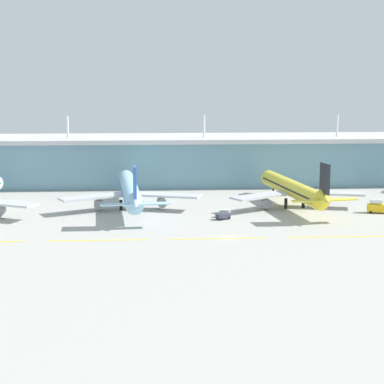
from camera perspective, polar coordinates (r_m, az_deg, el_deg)
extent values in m
plane|color=#A8A59E|center=(186.37, 3.18, -4.00)|extent=(600.00, 600.00, 0.00)
cube|color=#6693A8|center=(278.91, 0.96, 2.62)|extent=(280.00, 28.00, 18.53)
cube|color=silver|center=(277.79, 0.96, 4.70)|extent=(288.00, 34.00, 1.80)
cylinder|color=silver|center=(273.24, -10.79, 5.57)|extent=(0.90, 0.90, 9.00)
cylinder|color=silver|center=(271.78, 1.05, 5.72)|extent=(0.90, 0.90, 9.00)
cylinder|color=silver|center=(281.67, 12.54, 5.64)|extent=(0.90, 0.90, 9.00)
cube|color=#B7BABF|center=(218.43, -16.18, -0.92)|extent=(24.57, 16.55, 0.70)
cylinder|color=gray|center=(220.65, -16.34, -1.56)|extent=(3.49, 4.70, 3.20)
cylinder|color=#9ED1EA|center=(227.25, -5.45, 0.18)|extent=(10.79, 57.55, 5.80)
cone|color=#9ED1EA|center=(257.45, -5.81, 1.33)|extent=(5.84, 4.47, 5.51)
cone|color=#9ED1EA|center=(195.96, -4.97, -1.03)|extent=(5.49, 7.03, 5.72)
cube|color=#2D5BB7|center=(195.82, -5.01, 0.88)|extent=(1.26, 6.44, 9.50)
cube|color=#9ED1EA|center=(196.25, -6.58, -1.10)|extent=(10.24, 4.06, 0.36)
cube|color=#9ED1EA|center=(196.88, -3.38, -1.01)|extent=(10.24, 4.06, 0.36)
cube|color=#B7BABF|center=(222.84, -8.46, -0.42)|extent=(24.47, 16.96, 0.70)
cylinder|color=gray|center=(224.77, -8.14, -1.04)|extent=(3.58, 4.76, 3.20)
cube|color=#B7BABF|center=(224.04, -2.32, -0.26)|extent=(24.94, 13.51, 0.70)
cylinder|color=gray|center=(225.84, -2.65, -0.90)|extent=(3.58, 4.76, 3.20)
cylinder|color=black|center=(249.18, -5.69, -0.05)|extent=(0.70, 0.70, 3.60)
cylinder|color=black|center=(225.01, -6.20, -1.14)|extent=(1.10, 1.10, 3.60)
cylinder|color=black|center=(225.33, -4.57, -1.10)|extent=(1.10, 1.10, 3.60)
cube|color=#2D5BB7|center=(227.18, -5.45, 0.28)|extent=(10.32, 51.85, 0.60)
cylinder|color=yellow|center=(231.88, 8.70, 0.31)|extent=(13.71, 51.57, 5.80)
cone|color=yellow|center=(257.54, 6.50, 1.32)|extent=(6.07, 4.81, 5.51)
cone|color=yellow|center=(205.62, 11.55, -0.67)|extent=(5.90, 7.31, 5.72)
cube|color=black|center=(205.45, 11.50, 1.15)|extent=(1.69, 6.43, 9.50)
cube|color=yellow|center=(203.97, 10.08, -0.77)|extent=(10.38, 4.72, 0.36)
cube|color=yellow|center=(208.37, 12.88, -0.64)|extent=(10.38, 4.72, 0.36)
cube|color=#B7BABF|center=(223.99, 6.22, -0.31)|extent=(24.08, 18.18, 0.70)
cylinder|color=gray|center=(226.22, 6.38, -0.93)|extent=(3.86, 4.94, 3.20)
cube|color=#B7BABF|center=(232.65, 11.84, -0.08)|extent=(24.92, 12.04, 0.70)
cylinder|color=gray|center=(233.96, 11.40, -0.71)|extent=(3.86, 4.94, 3.20)
cylinder|color=black|center=(250.46, 7.10, -0.03)|extent=(0.70, 0.70, 3.60)
cylinder|color=black|center=(228.84, 8.18, -1.00)|extent=(1.10, 1.10, 3.60)
cylinder|color=black|center=(231.13, 9.67, -0.93)|extent=(1.10, 1.10, 3.60)
cube|color=black|center=(231.82, 8.70, 0.41)|extent=(12.95, 46.51, 0.60)
cube|color=yellow|center=(185.05, -8.28, -4.19)|extent=(28.00, 0.70, 0.04)
cube|color=yellow|center=(185.21, 2.28, -4.08)|extent=(28.00, 0.70, 0.04)
cube|color=yellow|center=(191.51, 12.48, -3.84)|extent=(28.00, 0.70, 0.04)
cube|color=silver|center=(213.11, 2.90, -1.88)|extent=(3.75, 2.13, 1.60)
cube|color=silver|center=(212.88, 2.90, -1.57)|extent=(3.40, 2.10, 0.16)
cylinder|color=black|center=(212.47, 2.56, -2.13)|extent=(0.93, 0.43, 0.90)
cylinder|color=black|center=(214.05, 2.55, -2.04)|extent=(0.93, 0.43, 0.90)
cylinder|color=black|center=(212.51, 3.24, -2.13)|extent=(0.93, 0.43, 0.90)
cylinder|color=black|center=(214.09, 3.23, -2.04)|extent=(0.93, 0.43, 0.90)
cube|color=gold|center=(227.87, 15.92, -1.35)|extent=(7.61, 4.20, 2.60)
cylinder|color=silver|center=(227.38, 15.75, -0.80)|extent=(4.36, 2.88, 2.00)
cylinder|color=black|center=(229.01, 15.25, -1.59)|extent=(0.96, 0.55, 0.90)
cylinder|color=black|center=(226.73, 15.30, -1.71)|extent=(0.96, 0.55, 0.90)
cube|color=#333842|center=(209.84, 2.72, -2.09)|extent=(5.01, 4.29, 1.40)
cylinder|color=black|center=(211.73, 2.88, -2.17)|extent=(0.95, 0.75, 0.90)
cylinder|color=black|center=(210.03, 3.23, -2.28)|extent=(0.95, 0.75, 0.90)
cylinder|color=black|center=(209.95, 2.21, -2.27)|extent=(0.95, 0.75, 0.90)
cylinder|color=black|center=(208.24, 2.55, -2.38)|extent=(0.95, 0.75, 0.90)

